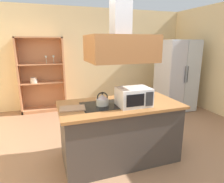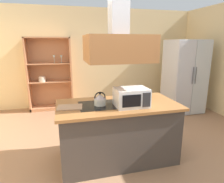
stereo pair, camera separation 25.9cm
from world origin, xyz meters
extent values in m
plane|color=#966B4D|center=(0.00, 0.00, 0.00)|extent=(7.80, 7.80, 0.00)
cube|color=beige|center=(0.00, 3.00, 1.35)|extent=(6.00, 0.12, 2.70)
cube|color=#413934|center=(-0.12, 0.01, 0.43)|extent=(1.70, 0.83, 0.86)
cube|color=#9A6131|center=(-0.12, 0.01, 0.88)|extent=(1.78, 0.91, 0.04)
cube|color=black|center=(-0.38, 0.01, 0.90)|extent=(0.60, 0.48, 0.00)
cube|color=#9E6235|center=(-0.12, 0.01, 1.70)|extent=(0.90, 0.70, 0.36)
cube|color=#B3B7C0|center=(-0.12, 0.01, 2.29)|extent=(0.24, 0.24, 0.82)
cube|color=#B7B9BE|center=(2.15, 1.72, 0.92)|extent=(0.90, 0.72, 1.84)
cube|color=#B6B7C0|center=(1.93, 1.35, 0.92)|extent=(0.44, 0.03, 1.80)
cube|color=#B5BDC2|center=(2.38, 1.35, 0.92)|extent=(0.44, 0.03, 1.80)
cylinder|color=#4C4C51|center=(2.11, 1.32, 1.01)|extent=(0.02, 0.02, 0.40)
cylinder|color=#4C4C51|center=(2.19, 1.32, 1.01)|extent=(0.02, 0.02, 0.40)
cube|color=tan|center=(-1.74, 2.74, 0.95)|extent=(0.04, 0.40, 1.91)
cube|color=tan|center=(-0.66, 2.74, 0.95)|extent=(0.04, 0.40, 1.91)
cube|color=tan|center=(-1.20, 2.74, 1.89)|extent=(1.13, 0.40, 0.03)
cube|color=tan|center=(-1.20, 2.74, 0.04)|extent=(1.13, 0.40, 0.08)
cube|color=tan|center=(-1.20, 2.93, 0.95)|extent=(1.13, 0.02, 1.91)
cube|color=tan|center=(-1.20, 2.74, 0.76)|extent=(1.05, 0.36, 0.02)
cube|color=tan|center=(-1.20, 2.74, 1.24)|extent=(1.05, 0.36, 0.02)
cylinder|color=beige|center=(-1.40, 2.69, 0.80)|extent=(0.18, 0.18, 0.05)
cylinder|color=beige|center=(-1.40, 2.69, 0.85)|extent=(0.17, 0.17, 0.05)
cylinder|color=beige|center=(-1.40, 2.69, 0.89)|extent=(0.16, 0.16, 0.05)
cylinder|color=silver|center=(-1.06, 2.70, 1.31)|extent=(0.01, 0.01, 0.12)
cone|color=silver|center=(-1.06, 2.70, 1.41)|extent=(0.07, 0.07, 0.08)
cylinder|color=silver|center=(-0.88, 2.70, 1.31)|extent=(0.01, 0.01, 0.12)
cone|color=silver|center=(-0.88, 2.70, 1.41)|extent=(0.07, 0.07, 0.08)
cylinder|color=beige|center=(-0.38, 0.01, 0.95)|extent=(0.17, 0.17, 0.10)
cone|color=#C0B7BF|center=(-0.38, 0.01, 1.03)|extent=(0.17, 0.17, 0.06)
sphere|color=black|center=(-0.38, 0.01, 1.07)|extent=(0.03, 0.03, 0.03)
torus|color=black|center=(-0.38, 0.01, 1.02)|extent=(0.16, 0.02, 0.16)
cube|color=#A47A57|center=(-0.81, -0.01, 0.91)|extent=(0.37, 0.28, 0.02)
cube|color=silver|center=(0.04, -0.14, 1.03)|extent=(0.46, 0.34, 0.26)
cube|color=black|center=(-0.02, -0.31, 1.03)|extent=(0.26, 0.01, 0.17)
cube|color=#262628|center=(0.19, -0.31, 1.03)|extent=(0.11, 0.01, 0.20)
camera|label=1|loc=(-1.13, -2.57, 1.78)|focal=31.39mm
camera|label=2|loc=(-0.89, -2.64, 1.78)|focal=31.39mm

